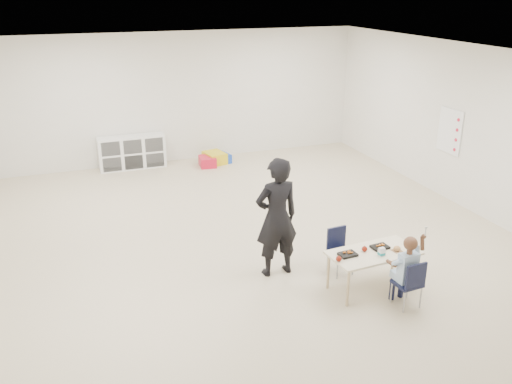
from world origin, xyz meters
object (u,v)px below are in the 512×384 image
object	(u,v)px
cubby_shelf	(132,152)
adult	(277,218)
chair_near	(407,283)
table	(372,270)
child	(409,269)

from	to	relation	value
cubby_shelf	adult	bearing A→B (deg)	-77.41
chair_near	cubby_shelf	world-z (taller)	cubby_shelf
adult	chair_near	bearing A→B (deg)	129.44
table	child	xyz separation A→B (m)	(0.19, -0.50, 0.23)
child	adult	size ratio (longest dim) A/B	0.60
cubby_shelf	adult	size ratio (longest dim) A/B	0.84
chair_near	child	size ratio (longest dim) A/B	0.63
table	child	distance (m)	0.58
chair_near	child	xyz separation A→B (m)	(0.00, 0.00, 0.18)
child	cubby_shelf	bearing A→B (deg)	105.81
cubby_shelf	child	bearing A→B (deg)	-70.12
chair_near	child	bearing A→B (deg)	0.00
chair_near	cubby_shelf	xyz separation A→B (m)	(-2.38, 6.58, 0.03)
cubby_shelf	chair_near	bearing A→B (deg)	-70.12
cubby_shelf	adult	world-z (taller)	adult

